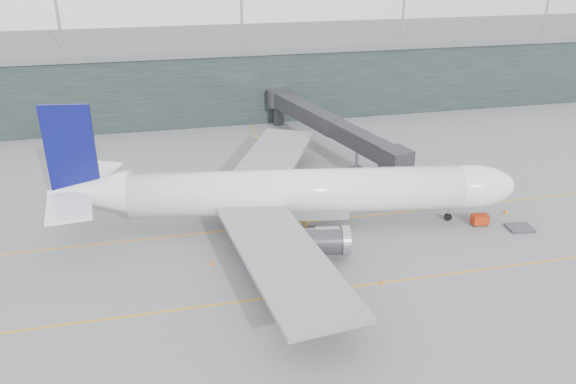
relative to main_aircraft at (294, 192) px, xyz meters
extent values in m
plane|color=slate|center=(-3.53, 4.42, -4.79)|extent=(320.00, 320.00, 0.00)
cube|color=orange|center=(-3.53, 0.42, -4.78)|extent=(160.00, 0.25, 0.02)
cube|color=orange|center=(-3.53, -15.58, -4.78)|extent=(160.00, 0.25, 0.02)
cube|color=orange|center=(1.47, 24.42, -4.78)|extent=(0.25, 60.00, 0.02)
cube|color=black|center=(-3.53, 62.42, 2.21)|extent=(240.00, 35.00, 14.00)
cube|color=#55585A|center=(-3.53, 62.42, 9.81)|extent=(240.00, 36.00, 1.20)
cylinder|color=#9E9EA3|center=(-33.53, 52.42, 17.21)|extent=(0.60, 0.60, 14.00)
cylinder|color=#9E9EA3|center=(1.47, 52.42, 17.21)|extent=(0.60, 0.60, 14.00)
cylinder|color=#9E9EA3|center=(36.47, 52.42, 17.21)|extent=(0.60, 0.60, 14.00)
cylinder|color=#9E9EA3|center=(71.47, 52.42, 17.21)|extent=(0.60, 0.60, 14.00)
cylinder|color=white|center=(0.43, -0.07, 0.15)|extent=(43.24, 12.42, 5.78)
ellipsoid|color=white|center=(22.97, -3.65, 0.15)|extent=(12.89, 7.61, 5.78)
cone|color=white|center=(-25.80, 4.09, 0.81)|extent=(10.99, 7.08, 5.55)
cube|color=gray|center=(-0.49, 0.08, -2.08)|extent=(15.45, 6.94, 1.86)
cube|color=black|center=(26.47, -4.20, 1.09)|extent=(2.46, 3.08, 0.75)
cube|color=gray|center=(-4.60, -13.89, -0.78)|extent=(11.61, 27.84, 0.51)
cylinder|color=#3B3A3F|center=(0.88, -9.10, -2.36)|extent=(6.95, 4.24, 3.26)
cube|color=gray|center=(-0.07, 14.63, -0.78)|extent=(19.03, 28.03, 0.51)
cylinder|color=#3B3A3F|center=(3.65, 8.38, -2.36)|extent=(6.95, 4.24, 3.26)
cube|color=#0A0E57|center=(-27.18, 4.31, 6.68)|extent=(6.05, 1.41, 11.18)
cube|color=white|center=(-27.52, -0.82, 1.27)|extent=(5.97, 8.87, 0.33)
cube|color=white|center=(-25.92, 9.30, 1.27)|extent=(8.09, 9.75, 0.33)
cylinder|color=black|center=(20.67, -3.28, -4.27)|extent=(1.07, 0.53, 1.02)
cylinder|color=#9E9EA3|center=(20.67, -3.28, -3.57)|extent=(0.28, 0.28, 2.42)
cylinder|color=black|center=(-3.96, -3.90, -4.18)|extent=(1.27, 0.65, 1.21)
cylinder|color=black|center=(-2.55, 4.93, -4.18)|extent=(1.27, 0.65, 1.21)
cube|color=#27272C|center=(16.77, 6.30, 0.78)|extent=(4.45, 4.77, 3.11)
cube|color=#27272C|center=(14.44, 15.24, 0.78)|extent=(6.34, 14.69, 2.78)
cube|color=#27272C|center=(10.80, 29.23, 0.78)|extent=(6.60, 14.76, 2.89)
cube|color=#27272C|center=(7.15, 43.22, 0.78)|extent=(6.87, 14.83, 3.00)
cylinder|color=#9E9EA3|center=(14.25, 15.99, -2.67)|extent=(0.56, 0.56, 4.23)
cube|color=#3B3A3F|center=(14.25, 15.99, -4.40)|extent=(2.57, 2.18, 0.78)
cylinder|color=#27272C|center=(16.77, 44.92, 0.78)|extent=(4.45, 4.45, 3.34)
cylinder|color=#27272C|center=(16.77, 44.92, -2.78)|extent=(2.00, 2.00, 4.00)
cube|color=#AB290C|center=(24.17, -5.41, -3.96)|extent=(2.23, 1.52, 1.26)
cylinder|color=black|center=(23.36, -5.83, -4.59)|extent=(0.40, 0.18, 0.39)
cylinder|color=black|center=(24.91, -5.95, -4.59)|extent=(0.40, 0.18, 0.39)
cylinder|color=black|center=(23.44, -4.86, -4.59)|extent=(0.40, 0.18, 0.39)
cylinder|color=black|center=(24.98, -4.99, -4.59)|extent=(0.40, 0.18, 0.39)
cube|color=#3B3A40|center=(28.75, -7.68, -4.59)|extent=(3.47, 2.89, 0.32)
cube|color=#3B3A3F|center=(-9.10, 15.23, -4.63)|extent=(2.21, 1.86, 0.20)
cube|color=#B6BCC3|center=(-9.10, 15.23, -3.72)|extent=(1.80, 1.71, 1.52)
cube|color=navy|center=(-9.10, 15.23, -2.93)|extent=(1.85, 1.77, 0.08)
cube|color=#3B3A3F|center=(-4.86, 14.95, -4.64)|extent=(2.36, 2.14, 0.19)
cube|color=#B0B6BD|center=(-4.86, 14.95, -3.77)|extent=(1.97, 1.91, 1.45)
cube|color=navy|center=(-4.86, 14.95, -3.02)|extent=(2.03, 1.97, 0.08)
cube|color=#3B3A3F|center=(-3.10, 15.42, -4.63)|extent=(2.43, 2.11, 0.21)
cube|color=silver|center=(-3.10, 15.42, -3.68)|extent=(2.00, 1.92, 1.58)
cube|color=navy|center=(-3.10, 15.42, -2.86)|extent=(2.06, 1.98, 0.08)
cone|color=orange|center=(29.40, -3.28, -4.39)|extent=(0.49, 0.49, 0.78)
cone|color=orange|center=(6.20, -15.70, -4.48)|extent=(0.39, 0.39, 0.62)
cone|color=#DA440C|center=(4.95, 16.56, -4.47)|extent=(0.39, 0.39, 0.62)
cone|color=#FF520E|center=(-11.69, -7.64, -4.44)|extent=(0.44, 0.44, 0.69)
camera|label=1|loc=(-15.47, -64.53, 30.24)|focal=35.00mm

